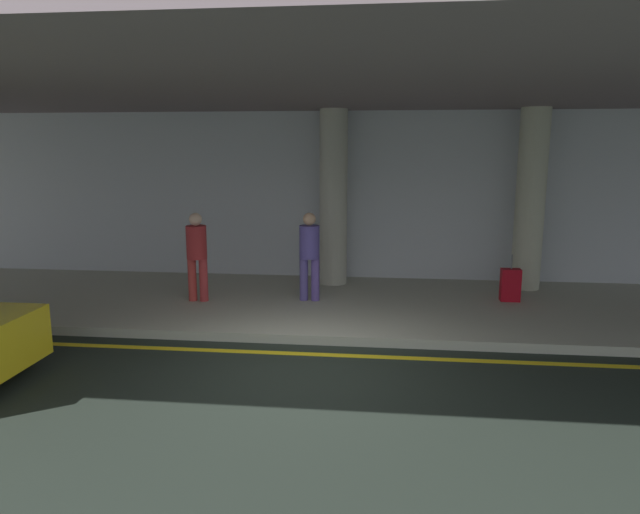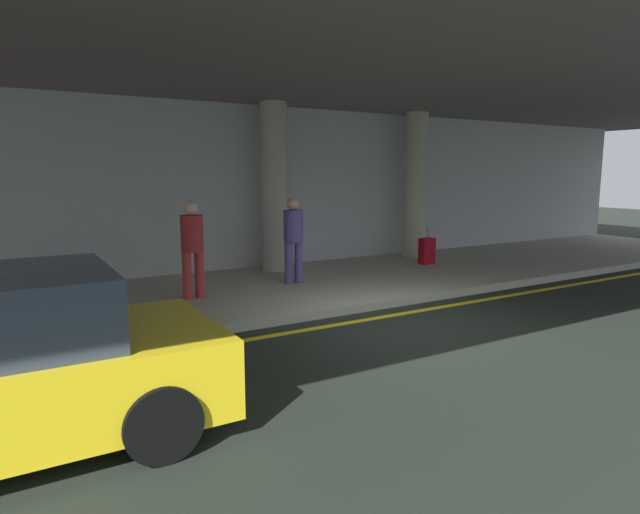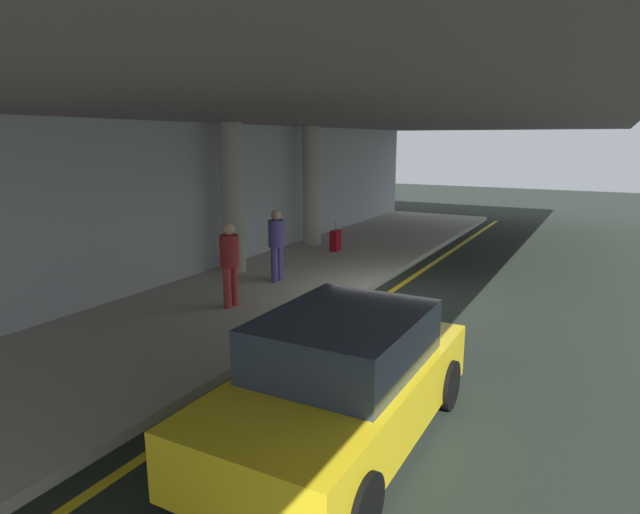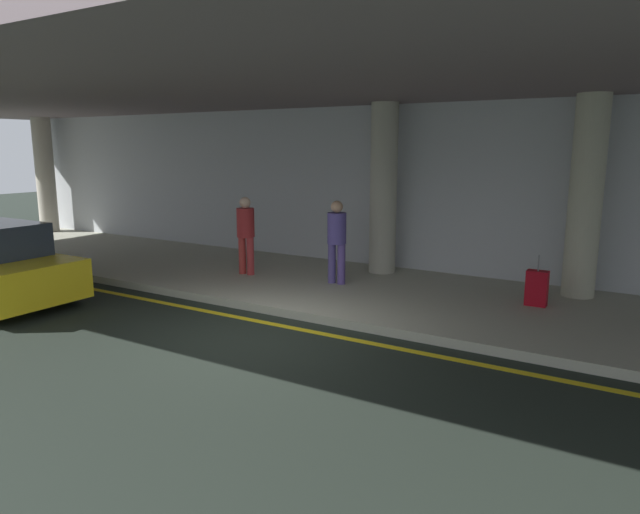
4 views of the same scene
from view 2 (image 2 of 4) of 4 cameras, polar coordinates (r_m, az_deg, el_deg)
The scene contains 10 objects.
ground_plane at distance 8.34m, azimuth 9.32°, elevation -7.22°, with size 60.00×60.00×0.00m, color #212923.
sidewalk at distance 10.80m, azimuth -1.30°, elevation -2.98°, with size 26.00×4.20×0.15m, color #ACAD99.
lane_stripe_yellow at distance 8.78m, azimuth 6.80°, elevation -6.30°, with size 26.00×0.14×0.01m, color yellow.
support_column_left_mid at distance 11.88m, azimuth -4.86°, elevation 7.31°, with size 0.58×0.58×3.65m, color #AAA896.
support_column_center at distance 14.09m, azimuth 10.06°, elevation 7.45°, with size 0.58×0.58×3.65m, color #B0AF96.
ceiling_overhang at distance 10.27m, azimuth 0.07°, elevation 18.16°, with size 28.00×13.20×0.30m, color slate.
terminal_back_wall at distance 12.58m, azimuth -6.40°, elevation 7.03°, with size 26.00×0.30×3.80m, color #B4B8BD.
traveler_with_luggage at distance 10.48m, azimuth -2.84°, elevation 2.40°, with size 0.38×0.38×1.68m.
person_waiting_for_ride at distance 9.43m, azimuth -13.40°, elevation 1.44°, with size 0.38×0.38×1.68m.
suitcase_upright_primary at distance 13.04m, azimuth 11.27°, elevation 0.63°, with size 0.36×0.22×0.90m.
Camera 2 is at (-5.18, -6.11, 2.30)m, focal length 30.16 mm.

